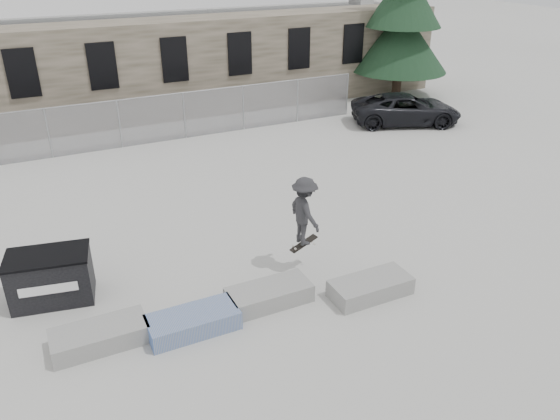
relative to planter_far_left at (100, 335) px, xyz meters
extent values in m
plane|color=#B3B2AE|center=(2.95, -0.14, -0.24)|extent=(120.00, 120.00, 0.00)
cube|color=brown|center=(2.95, 16.11, 2.01)|extent=(36.00, 2.50, 4.50)
cube|color=black|center=(-0.25, 14.84, 2.66)|extent=(1.20, 0.12, 2.00)
cube|color=black|center=(2.95, 14.84, 2.66)|extent=(1.20, 0.12, 2.00)
cube|color=black|center=(6.15, 14.84, 2.66)|extent=(1.20, 0.12, 2.00)
cube|color=black|center=(9.35, 14.84, 2.66)|extent=(1.20, 0.12, 2.00)
cube|color=black|center=(12.55, 14.84, 2.66)|extent=(1.20, 0.12, 2.00)
cube|color=black|center=(15.75, 14.84, 2.66)|extent=(1.20, 0.12, 2.00)
cube|color=black|center=(18.95, 14.84, 2.66)|extent=(1.20, 0.12, 2.00)
cylinder|color=gray|center=(0.20, 12.36, 0.76)|extent=(0.06, 0.06, 2.00)
cylinder|color=gray|center=(2.95, 12.36, 0.76)|extent=(0.06, 0.06, 2.00)
cylinder|color=gray|center=(5.70, 12.36, 0.76)|extent=(0.06, 0.06, 2.00)
cylinder|color=gray|center=(8.45, 12.36, 0.76)|extent=(0.06, 0.06, 2.00)
cylinder|color=gray|center=(11.20, 12.36, 0.76)|extent=(0.06, 0.06, 2.00)
cylinder|color=gray|center=(13.95, 12.36, 0.76)|extent=(0.06, 0.06, 2.00)
cube|color=#99999E|center=(2.95, 12.36, 0.76)|extent=(22.00, 0.02, 2.00)
cylinder|color=gray|center=(2.95, 12.36, 1.76)|extent=(22.00, 0.04, 0.04)
cube|color=gray|center=(0.00, 0.00, -0.02)|extent=(2.00, 0.90, 0.44)
cube|color=#2D471E|center=(0.00, 0.00, 0.14)|extent=(1.76, 0.66, 0.10)
cube|color=#35569F|center=(1.94, -0.40, -0.02)|extent=(2.00, 0.90, 0.44)
cube|color=#2D471E|center=(1.94, -0.40, 0.14)|extent=(1.76, 0.66, 0.10)
cube|color=gray|center=(3.89, -0.21, -0.02)|extent=(2.00, 0.90, 0.44)
cube|color=#2D471E|center=(3.89, -0.21, 0.14)|extent=(1.76, 0.66, 0.10)
cube|color=gray|center=(6.24, -1.00, -0.02)|extent=(2.00, 0.90, 0.44)
cube|color=#2D471E|center=(6.24, -1.00, 0.14)|extent=(1.76, 0.66, 0.10)
cube|color=black|center=(-0.71, 2.19, 0.36)|extent=(2.01, 1.42, 1.20)
cube|color=black|center=(-0.71, 2.19, 0.97)|extent=(2.07, 1.48, 0.06)
cube|color=white|center=(-0.81, 1.63, 0.40)|extent=(1.27, 0.26, 0.23)
cylinder|color=#38281E|center=(18.33, 14.18, 1.13)|extent=(0.50, 0.50, 2.74)
cone|color=black|center=(18.33, 14.18, 2.76)|extent=(5.09, 5.09, 3.20)
imported|color=black|center=(15.63, 9.86, 0.46)|extent=(5.54, 4.07, 1.40)
imported|color=#2A2A2C|center=(5.36, 0.81, 1.43)|extent=(0.74, 1.21, 1.82)
cube|color=black|center=(5.36, 0.81, 0.49)|extent=(0.79, 0.31, 0.27)
cylinder|color=beige|center=(5.08, 0.74, 0.44)|extent=(0.06, 0.03, 0.06)
cylinder|color=beige|center=(5.08, 0.88, 0.44)|extent=(0.06, 0.03, 0.06)
cylinder|color=beige|center=(5.64, 0.74, 0.44)|extent=(0.06, 0.03, 0.06)
cylinder|color=beige|center=(5.64, 0.88, 0.44)|extent=(0.06, 0.03, 0.06)
camera|label=1|loc=(-0.57, -9.97, 7.58)|focal=35.00mm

